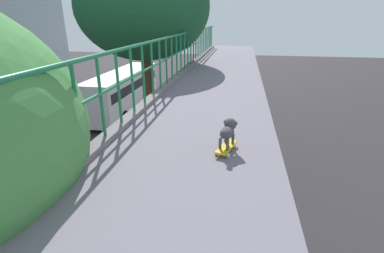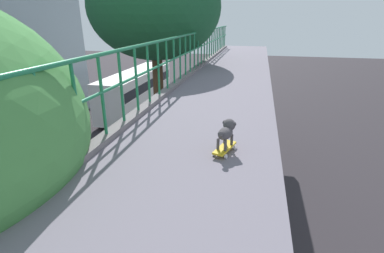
{
  "view_description": "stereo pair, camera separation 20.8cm",
  "coord_description": "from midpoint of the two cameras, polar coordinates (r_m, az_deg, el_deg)",
  "views": [
    {
      "loc": [
        1.56,
        -2.54,
        7.35
      ],
      "look_at": [
        0.93,
        1.13,
        5.93
      ],
      "focal_mm": 26.7,
      "sensor_mm": 36.0,
      "label": 1
    },
    {
      "loc": [
        1.77,
        -2.5,
        7.35
      ],
      "look_at": [
        0.93,
        1.13,
        5.93
      ],
      "focal_mm": 26.7,
      "sensor_mm": 36.0,
      "label": 2
    }
  ],
  "objects": [
    {
      "name": "city_bus",
      "position": [
        24.39,
        -10.57,
        7.49
      ],
      "size": [
        2.53,
        10.63,
        3.25
      ],
      "color": "white",
      "rests_on": "ground"
    },
    {
      "name": "roadside_tree_mid",
      "position": [
        11.0,
        -6.83,
        22.26
      ],
      "size": [
        4.69,
        4.69,
        9.52
      ],
      "color": "brown",
      "rests_on": "ground"
    },
    {
      "name": "overpass_deck",
      "position": [
        3.24,
        -2.98,
        -14.69
      ],
      "size": [
        2.43,
        31.49,
        0.54
      ],
      "color": "slate",
      "rests_on": "bridge_pier"
    },
    {
      "name": "small_dog",
      "position": [
        3.62,
        8.59,
        -0.82
      ],
      "size": [
        0.24,
        0.4,
        0.34
      ],
      "color": "#494449",
      "rests_on": "toy_skateboard"
    },
    {
      "name": "car_blue_fourth",
      "position": [
        14.11,
        -31.04,
        -10.63
      ],
      "size": [
        1.92,
        4.26,
        1.48
      ],
      "color": "navy",
      "rests_on": "ground"
    },
    {
      "name": "green_railing",
      "position": [
        3.42,
        -22.3,
        -2.95
      ],
      "size": [
        0.2,
        29.92,
        1.19
      ],
      "color": "slate",
      "rests_on": "overpass_deck"
    },
    {
      "name": "toy_skateboard",
      "position": [
        3.67,
        8.17,
        -4.32
      ],
      "size": [
        0.27,
        0.48,
        0.08
      ],
      "color": "gold",
      "rests_on": "overpass_deck"
    }
  ]
}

